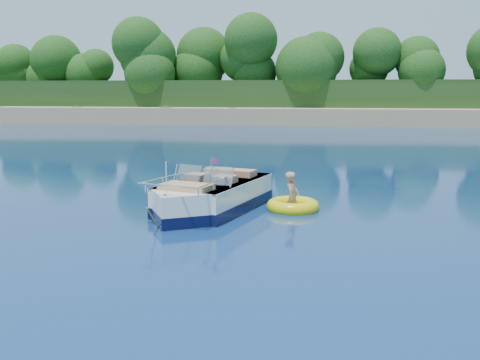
% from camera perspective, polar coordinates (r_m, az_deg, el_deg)
% --- Properties ---
extents(ground, '(160.00, 160.00, 0.00)m').
position_cam_1_polar(ground, '(12.58, 0.08, -4.56)').
color(ground, '#091F41').
rests_on(ground, ground).
extents(shoreline, '(170.00, 59.00, 6.00)m').
position_cam_1_polar(shoreline, '(75.87, 7.92, 7.88)').
color(shoreline, tan).
rests_on(shoreline, ground).
extents(treeline, '(150.00, 7.12, 8.19)m').
position_cam_1_polar(treeline, '(53.15, 7.41, 12.15)').
color(treeline, '#331F11').
rests_on(treeline, ground).
extents(motorboat, '(2.70, 5.09, 1.73)m').
position_cam_1_polar(motorboat, '(13.67, -3.36, -1.99)').
color(motorboat, white).
rests_on(motorboat, ground).
extents(tow_tube, '(1.52, 1.52, 0.36)m').
position_cam_1_polar(tow_tube, '(13.97, 5.66, -2.78)').
color(tow_tube, yellow).
rests_on(tow_tube, ground).
extents(boy, '(0.46, 0.81, 1.50)m').
position_cam_1_polar(boy, '(13.95, 5.61, -3.20)').
color(boy, tan).
rests_on(boy, ground).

